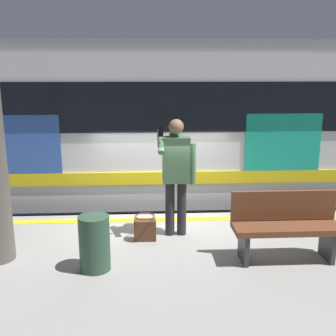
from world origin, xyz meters
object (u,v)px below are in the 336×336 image
at_px(train_carriage, 153,121).
at_px(bench, 286,224).
at_px(passenger, 176,168).
at_px(trash_bin, 95,243).
at_px(handbag, 145,229).

relative_size(train_carriage, bench, 9.73).
relative_size(passenger, trash_bin, 2.51).
distance_m(passenger, bench, 1.74).
height_order(train_carriage, bench, train_carriage).
distance_m(train_carriage, trash_bin, 4.16).
height_order(passenger, bench, passenger).
relative_size(passenger, handbag, 4.63).
height_order(handbag, trash_bin, trash_bin).
bearing_deg(trash_bin, passenger, -135.73).
bearing_deg(train_carriage, handbag, 86.74).
bearing_deg(passenger, bench, 147.29).
distance_m(train_carriage, handbag, 3.32).
relative_size(passenger, bench, 1.26).
distance_m(train_carriage, bench, 4.22).
distance_m(handbag, bench, 2.00).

